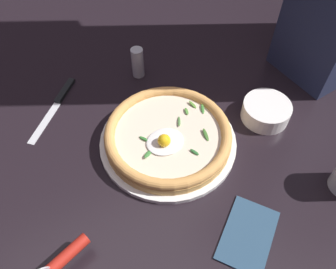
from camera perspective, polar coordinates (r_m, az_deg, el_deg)
name	(u,v)px	position (r m, az deg, el deg)	size (l,w,h in m)	color
ground_plane	(176,147)	(0.80, 1.43, -2.15)	(2.40, 2.40, 0.03)	black
pizza_plate	(168,141)	(0.78, 0.00, -1.17)	(0.31, 0.31, 0.01)	white
pizza	(168,135)	(0.76, -0.01, -0.09)	(0.28, 0.28, 0.05)	#DDA658
side_bowl	(266,111)	(0.85, 16.13, 3.79)	(0.11, 0.11, 0.04)	white
pizza_cutter	(56,266)	(0.65, -18.36, -20.17)	(0.15, 0.06, 0.08)	silver
table_knife	(59,100)	(0.91, -17.83, 5.58)	(0.16, 0.17, 0.01)	silver
folded_napkin	(248,234)	(0.69, 13.32, -16.02)	(0.14, 0.09, 0.01)	#2B4963
pepper_shaker	(138,63)	(0.92, -5.12, 11.95)	(0.03, 0.03, 0.08)	silver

